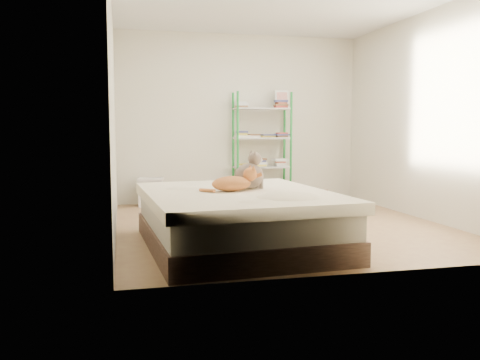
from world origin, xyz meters
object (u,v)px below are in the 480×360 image
object	(u,v)px
grey_cat	(249,170)
shelf_unit	(262,147)
bed	(237,219)
cardboard_box	(310,202)
orange_cat	(231,182)
white_bin	(151,192)

from	to	relation	value
grey_cat	shelf_unit	world-z (taller)	shelf_unit
bed	cardboard_box	distance (m)	2.14
bed	shelf_unit	distance (m)	3.11
cardboard_box	orange_cat	bearing A→B (deg)	-111.89
bed	orange_cat	size ratio (longest dim) A/B	4.82
grey_cat	white_bin	size ratio (longest dim) A/B	0.89
orange_cat	grey_cat	size ratio (longest dim) A/B	1.26
shelf_unit	cardboard_box	world-z (taller)	shelf_unit
shelf_unit	white_bin	xyz separation A→B (m)	(-1.72, -0.03, -0.65)
shelf_unit	cardboard_box	distance (m)	1.46
orange_cat	grey_cat	world-z (taller)	grey_cat
white_bin	cardboard_box	bearing A→B (deg)	-30.54
bed	cardboard_box	size ratio (longest dim) A/B	4.10
bed	shelf_unit	world-z (taller)	shelf_unit
cardboard_box	white_bin	world-z (taller)	white_bin
grey_cat	white_bin	bearing A→B (deg)	3.21
cardboard_box	white_bin	xyz separation A→B (m)	(-2.04, 1.20, 0.05)
bed	grey_cat	xyz separation A→B (m)	(0.16, 0.17, 0.46)
grey_cat	shelf_unit	xyz separation A→B (m)	(0.89, 2.70, 0.14)
grey_cat	shelf_unit	size ratio (longest dim) A/B	0.21
orange_cat	grey_cat	bearing A→B (deg)	28.70
grey_cat	cardboard_box	xyz separation A→B (m)	(1.21, 1.46, -0.57)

